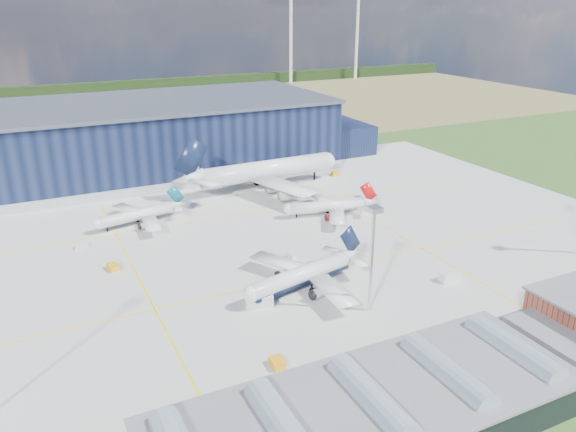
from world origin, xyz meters
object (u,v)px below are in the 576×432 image
at_px(gse_tug_a, 113,267).
at_px(light_mast_center, 373,243).
at_px(airliner_navy, 301,267).
at_px(gse_van_b, 356,209).
at_px(gse_cart_a, 292,255).
at_px(airliner_widebody, 267,160).
at_px(gse_van_a, 260,301).
at_px(gse_cart_b, 82,246).
at_px(car_b, 534,318).
at_px(hangar, 172,137).
at_px(gse_tug_c, 335,174).
at_px(gse_van_c, 449,276).
at_px(gse_tug_b, 277,363).
at_px(airliner_red, 327,201).
at_px(airliner_regional, 136,210).

bearing_deg(gse_tug_a, light_mast_center, -51.64).
bearing_deg(airliner_navy, gse_van_b, -149.00).
bearing_deg(gse_cart_a, airliner_widebody, 64.38).
xyz_separation_m(gse_tug_a, gse_van_a, (24.74, -31.33, 0.55)).
bearing_deg(airliner_navy, gse_cart_b, -60.28).
xyz_separation_m(gse_cart_a, gse_cart_b, (-46.90, 28.77, 0.06)).
bearing_deg(airliner_navy, light_mast_center, 107.83).
height_order(airliner_widebody, gse_cart_b, airliner_widebody).
relative_size(gse_van_b, gse_cart_b, 1.71).
relative_size(airliner_navy, car_b, 8.41).
distance_m(hangar, gse_tug_a, 90.71).
distance_m(gse_tug_c, gse_van_c, 85.74).
bearing_deg(car_b, light_mast_center, 37.58).
distance_m(gse_tug_a, gse_van_a, 39.92).
height_order(hangar, gse_cart_b, hangar).
relative_size(gse_tug_b, gse_cart_b, 1.08).
height_order(airliner_widebody, gse_tug_a, airliner_widebody).
bearing_deg(airliner_red, light_mast_center, 83.66).
relative_size(airliner_red, airliner_widebody, 0.49).
height_order(airliner_red, gse_van_a, airliner_red).
bearing_deg(gse_cart_a, light_mast_center, -92.89).
height_order(airliner_navy, airliner_regional, airliner_navy).
xyz_separation_m(gse_van_b, gse_cart_b, (-78.82, 8.39, -0.53)).
xyz_separation_m(airliner_widebody, car_b, (13.09, -102.72, -9.19)).
bearing_deg(gse_cart_b, hangar, -7.64).
height_order(hangar, airliner_widebody, hangar).
height_order(gse_tug_a, gse_tug_b, gse_tug_a).
height_order(hangar, gse_tug_b, hangar).
bearing_deg(gse_van_c, gse_van_a, 77.96).
height_order(gse_tug_a, gse_cart_a, gse_tug_a).
xyz_separation_m(airliner_red, gse_cart_b, (-69.10, 7.04, -4.16)).
xyz_separation_m(gse_cart_a, gse_tug_c, (45.72, 56.57, 0.13)).
relative_size(gse_van_c, car_b, 1.15).
distance_m(airliner_navy, gse_cart_b, 60.89).
bearing_deg(gse_tug_c, gse_van_a, -116.10).
bearing_deg(airliner_widebody, car_b, -84.87).
xyz_separation_m(airliner_widebody, gse_tug_b, (-39.88, -93.78, -9.16)).
bearing_deg(airliner_widebody, airliner_red, -83.66).
relative_size(airliner_widebody, gse_van_b, 11.75).
bearing_deg(gse_van_c, gse_van_b, -7.44).
distance_m(gse_tug_c, gse_cart_b, 96.70).
relative_size(airliner_widebody, gse_tug_c, 18.31).
bearing_deg(hangar, gse_cart_b, -122.81).
bearing_deg(gse_cart_a, gse_tug_a, 155.28).
bearing_deg(gse_cart_a, gse_tug_b, -127.82).
xyz_separation_m(airliner_navy, gse_tug_b, (-16.73, -23.42, -4.92)).
bearing_deg(airliner_regional, light_mast_center, 104.26).
xyz_separation_m(gse_tug_a, gse_cart_a, (41.82, -12.58, -0.13)).
bearing_deg(airliner_navy, gse_tug_a, -51.24).
height_order(gse_tug_a, gse_tug_c, gse_tug_c).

